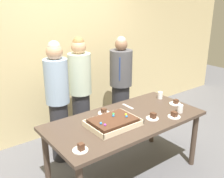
{
  "coord_description": "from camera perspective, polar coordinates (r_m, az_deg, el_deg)",
  "views": [
    {
      "loc": [
        -1.84,
        -2.14,
        2.14
      ],
      "look_at": [
        -0.09,
        0.15,
        1.14
      ],
      "focal_mm": 41.98,
      "sensor_mm": 36.0,
      "label": 1
    }
  ],
  "objects": [
    {
      "name": "cake_server_utensil",
      "position": [
        3.46,
        3.46,
        -3.81
      ],
      "size": [
        0.03,
        0.2,
        0.01
      ],
      "primitive_type": "cube",
      "color": "silver",
      "rests_on": "party_table"
    },
    {
      "name": "interior_back_panel",
      "position": [
        4.21,
        -11.25,
        10.1
      ],
      "size": [
        8.0,
        0.12,
        3.0
      ],
      "primitive_type": "cube",
      "color": "#CCB784",
      "rests_on": "ground_plane"
    },
    {
      "name": "ground_plane",
      "position": [
        3.54,
        2.75,
        -18.04
      ],
      "size": [
        12.0,
        12.0,
        0.0
      ],
      "primitive_type": "plane",
      "color": "#5B5B60"
    },
    {
      "name": "party_table",
      "position": [
        3.17,
        2.96,
        -7.91
      ],
      "size": [
        1.9,
        0.92,
        0.79
      ],
      "color": "#47382D",
      "rests_on": "ground_plane"
    },
    {
      "name": "person_striped_tie_right",
      "position": [
        3.84,
        -6.89,
        -0.44
      ],
      "size": [
        0.33,
        0.33,
        1.64
      ],
      "rotation": [
        0.0,
        0.0,
        -1.76
      ],
      "color": "#28282D",
      "rests_on": "ground_plane"
    },
    {
      "name": "sheet_cake",
      "position": [
        2.95,
        0.22,
        -7.22
      ],
      "size": [
        0.56,
        0.42,
        0.1
      ],
      "color": "beige",
      "rests_on": "party_table"
    },
    {
      "name": "plated_slice_far_right",
      "position": [
        2.52,
        -6.85,
        -12.76
      ],
      "size": [
        0.15,
        0.15,
        0.08
      ],
      "color": "white",
      "rests_on": "party_table"
    },
    {
      "name": "plated_slice_far_left",
      "position": [
        3.24,
        13.38,
        -5.62
      ],
      "size": [
        0.15,
        0.15,
        0.07
      ],
      "color": "white",
      "rests_on": "party_table"
    },
    {
      "name": "person_green_shirt_behind",
      "position": [
        4.24,
        1.91,
        0.99
      ],
      "size": [
        0.36,
        0.36,
        1.59
      ],
      "rotation": [
        0.0,
        0.0,
        -2.32
      ],
      "color": "#28282D",
      "rests_on": "ground_plane"
    },
    {
      "name": "plated_slice_near_left",
      "position": [
        3.63,
        13.63,
        -2.94
      ],
      "size": [
        0.15,
        0.15,
        0.07
      ],
      "color": "white",
      "rests_on": "party_table"
    },
    {
      "name": "person_serving_front",
      "position": [
        3.5,
        -11.71,
        -2.45
      ],
      "size": [
        0.31,
        0.31,
        1.66
      ],
      "rotation": [
        0.0,
        0.0,
        -1.29
      ],
      "color": "#28282D",
      "rests_on": "ground_plane"
    },
    {
      "name": "drink_cup_middle",
      "position": [
        3.77,
        10.44,
        -1.35
      ],
      "size": [
        0.07,
        0.07,
        0.1
      ],
      "primitive_type": "cylinder",
      "color": "white",
      "rests_on": "party_table"
    },
    {
      "name": "plated_slice_near_right",
      "position": [
        3.24,
        -1.78,
        -5.05
      ],
      "size": [
        0.15,
        0.15,
        0.07
      ],
      "color": "white",
      "rests_on": "party_table"
    },
    {
      "name": "drink_cup_nearest",
      "position": [
        3.37,
        14.62,
        -4.17
      ],
      "size": [
        0.07,
        0.07,
        0.1
      ],
      "primitive_type": "cylinder",
      "color": "white",
      "rests_on": "party_table"
    },
    {
      "name": "plated_slice_center_front",
      "position": [
        3.15,
        8.86,
        -6.04
      ],
      "size": [
        0.15,
        0.15,
        0.08
      ],
      "color": "white",
      "rests_on": "party_table"
    }
  ]
}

